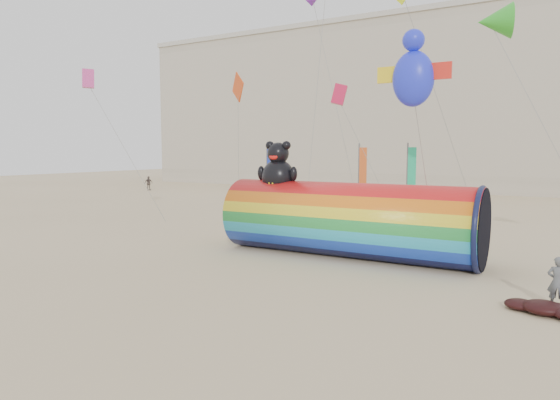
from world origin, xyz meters
The scene contains 6 objects.
ground centered at (0.00, 0.00, 0.00)m, with size 160.00×160.00×0.00m, color #CCB58C.
hotel_building centered at (-12.00, 45.95, 10.31)m, with size 60.40×15.40×20.60m.
windsock_assembly centered at (3.63, 2.03, 1.72)m, with size 11.27×3.43×5.20m.
kite_handler centered at (11.84, -1.56, 0.77)m, with size 0.56×0.37×1.55m, color #575B5E.
fabric_bundle centered at (11.74, -2.44, 0.17)m, with size 2.62×1.35×0.41m.
festival_banners centered at (-2.38, 15.65, 2.64)m, with size 11.93×0.57×5.20m.
Camera 1 is at (12.02, -18.22, 4.66)m, focal length 32.00 mm.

